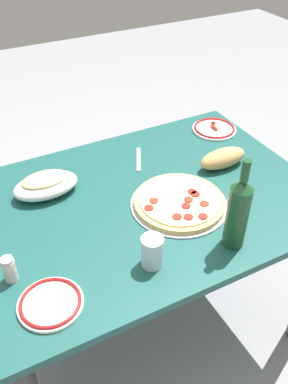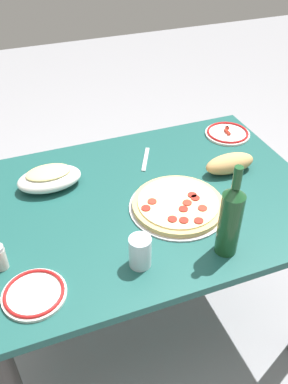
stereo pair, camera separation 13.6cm
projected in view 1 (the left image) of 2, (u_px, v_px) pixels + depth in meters
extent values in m
plane|color=gray|center=(144.00, 319.00, 1.99)|extent=(8.00, 8.00, 0.00)
cube|color=#194C47|center=(144.00, 202.00, 1.54)|extent=(1.27, 0.90, 0.03)
cylinder|color=#33302D|center=(205.00, 182.00, 2.25)|extent=(0.07, 0.07, 0.71)
cylinder|color=#B7B7BC|center=(179.00, 204.00, 1.50)|extent=(0.35, 0.35, 0.01)
cylinder|color=#DBB26B|center=(179.00, 202.00, 1.49)|extent=(0.33, 0.33, 0.02)
cylinder|color=beige|center=(179.00, 199.00, 1.48)|extent=(0.29, 0.29, 0.01)
cylinder|color=maroon|center=(203.00, 216.00, 1.40)|extent=(0.03, 0.03, 0.00)
cylinder|color=maroon|center=(188.00, 217.00, 1.40)|extent=(0.03, 0.03, 0.00)
cylinder|color=maroon|center=(186.00, 206.00, 1.45)|extent=(0.03, 0.03, 0.00)
cylinder|color=maroon|center=(192.00, 192.00, 1.51)|extent=(0.03, 0.03, 0.00)
cylinder|color=#B22D1E|center=(154.00, 201.00, 1.47)|extent=(0.03, 0.03, 0.00)
cylinder|color=#B22D1E|center=(189.00, 199.00, 1.47)|extent=(0.03, 0.03, 0.00)
cylinder|color=maroon|center=(177.00, 217.00, 1.40)|extent=(0.03, 0.03, 0.00)
cylinder|color=maroon|center=(149.00, 208.00, 1.44)|extent=(0.03, 0.03, 0.00)
cylinder|color=#B22D1E|center=(204.00, 204.00, 1.46)|extent=(0.03, 0.03, 0.00)
cylinder|color=maroon|center=(196.00, 194.00, 1.50)|extent=(0.03, 0.03, 0.00)
ellipsoid|color=white|center=(46.00, 186.00, 1.53)|extent=(0.24, 0.15, 0.07)
ellipsoid|color=#AD2819|center=(45.00, 183.00, 1.53)|extent=(0.20, 0.12, 0.03)
ellipsoid|color=#EFD684|center=(45.00, 179.00, 1.51)|extent=(0.17, 0.10, 0.02)
cylinder|color=#194723|center=(237.00, 217.00, 1.28)|extent=(0.07, 0.07, 0.22)
cone|color=#194723|center=(243.00, 185.00, 1.20)|extent=(0.07, 0.07, 0.03)
cylinder|color=#194723|center=(245.00, 171.00, 1.17)|extent=(0.03, 0.03, 0.07)
cylinder|color=silver|center=(152.00, 252.00, 1.25)|extent=(0.07, 0.07, 0.11)
cylinder|color=white|center=(51.00, 304.00, 1.16)|extent=(0.19, 0.19, 0.01)
torus|color=red|center=(50.00, 302.00, 1.15)|extent=(0.17, 0.17, 0.01)
cylinder|color=white|center=(214.00, 129.00, 1.92)|extent=(0.20, 0.20, 0.01)
torus|color=red|center=(214.00, 128.00, 1.91)|extent=(0.19, 0.19, 0.01)
cube|color=#AD2819|center=(213.00, 123.00, 1.94)|extent=(0.01, 0.01, 0.01)
cube|color=#AD2819|center=(213.00, 124.00, 1.94)|extent=(0.01, 0.01, 0.01)
cube|color=#AD2819|center=(216.00, 129.00, 1.89)|extent=(0.01, 0.01, 0.01)
cube|color=#AD2819|center=(212.00, 126.00, 1.92)|extent=(0.01, 0.01, 0.01)
cube|color=#AD2819|center=(214.00, 128.00, 1.91)|extent=(0.01, 0.01, 0.01)
ellipsoid|color=tan|center=(223.00, 158.00, 1.67)|extent=(0.21, 0.09, 0.08)
cylinder|color=silver|center=(10.00, 271.00, 1.21)|extent=(0.04, 0.04, 0.07)
cylinder|color=#B7B7BC|center=(7.00, 260.00, 1.18)|extent=(0.04, 0.04, 0.01)
cube|color=#B7B7BC|center=(139.00, 159.00, 1.73)|extent=(0.09, 0.16, 0.00)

